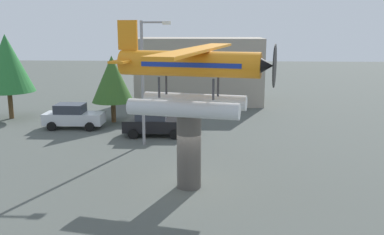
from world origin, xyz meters
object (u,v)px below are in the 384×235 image
display_pedestal (189,150)px  car_near_silver (73,116)px  car_mid_black (154,123)px  tree_east (112,79)px  tree_west (7,63)px  floatplane_monument (192,75)px  streetlight_primary (146,74)px  storefront_building (200,71)px

display_pedestal → car_near_silver: display_pedestal is taller
display_pedestal → car_mid_black: size_ratio=0.83×
car_near_silver → tree_east: 4.01m
car_mid_black → tree_east: tree_east is taller
car_mid_black → tree_east: (-3.66, 3.92, 2.42)m
tree_west → tree_east: size_ratio=1.31×
floatplane_monument → tree_west: (-14.98, 14.09, -0.79)m
floatplane_monument → streetlight_primary: streetlight_primary is taller
floatplane_monument → storefront_building: bearing=102.9°
tree_west → floatplane_monument: bearing=-43.2°
display_pedestal → storefront_building: bearing=90.4°
car_mid_black → storefront_building: size_ratio=0.36×
floatplane_monument → tree_east: size_ratio=2.06×
floatplane_monument → car_mid_black: 10.59m
display_pedestal → floatplane_monument: size_ratio=0.33×
storefront_building → tree_west: 16.77m
tree_west → storefront_building: bearing=28.3°
storefront_building → car_near_silver: bearing=-128.7°
car_near_silver → streetlight_primary: streetlight_primary is taller
streetlight_primary → tree_east: bearing=119.7°
display_pedestal → tree_west: 20.62m
car_mid_black → streetlight_primary: size_ratio=0.56×
display_pedestal → car_mid_black: (-2.79, 9.21, -0.86)m
streetlight_primary → tree_west: streetlight_primary is taller
car_near_silver → streetlight_primary: 8.02m
storefront_building → tree_west: size_ratio=1.77×
display_pedestal → tree_east: tree_east is taller
display_pedestal → tree_east: size_ratio=0.69×
car_near_silver → storefront_building: (8.76, 10.92, 2.17)m
storefront_building → car_mid_black: bearing=-101.7°
display_pedestal → car_near_silver: (-8.90, 11.08, -0.86)m
car_near_silver → tree_west: (-5.96, 2.99, 3.48)m
streetlight_primary → tree_east: size_ratio=1.49×
floatplane_monument → tree_west: bearing=149.0°
floatplane_monument → streetlight_primary: (-3.08, 7.02, -0.75)m
car_mid_black → streetlight_primary: 4.16m
tree_east → display_pedestal: bearing=-63.8°
floatplane_monument → tree_east: (-6.58, 13.15, -1.84)m
tree_west → tree_east: (8.40, -0.94, -1.06)m
display_pedestal → streetlight_primary: size_ratio=0.46×
streetlight_primary → car_mid_black: bearing=85.8°
streetlight_primary → display_pedestal: bearing=-67.1°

